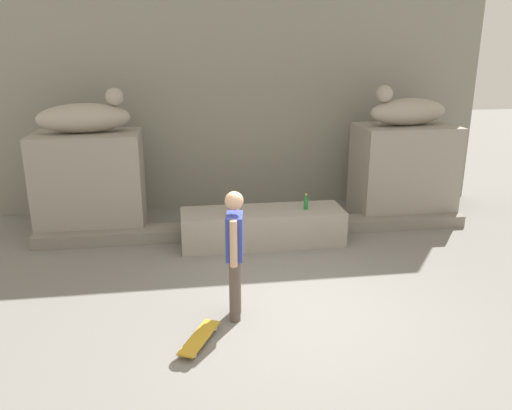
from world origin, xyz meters
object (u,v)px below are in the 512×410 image
object	(u,v)px
bottle_red	(230,210)
skateboard	(200,338)
statue_reclining_left	(86,117)
bottle_green	(306,203)
skater	(235,250)
statue_reclining_right	(407,111)

from	to	relation	value
bottle_red	skateboard	bearing A→B (deg)	-103.24
statue_reclining_left	skateboard	world-z (taller)	statue_reclining_left
skateboard	bottle_green	distance (m)	3.63
bottle_red	bottle_green	bearing A→B (deg)	8.41
bottle_green	statue_reclining_left	bearing A→B (deg)	162.99
statue_reclining_left	skater	xyz separation A→B (m)	(2.22, -3.56, -1.21)
bottle_green	skater	bearing A→B (deg)	-121.93
skateboard	bottle_green	xyz separation A→B (m)	(1.99, 2.96, 0.66)
skateboard	bottle_green	size ratio (longest dim) A/B	2.93
skater	skateboard	distance (m)	1.13
skater	bottle_red	world-z (taller)	skater
statue_reclining_left	bottle_green	size ratio (longest dim) A/B	6.05
statue_reclining_right	bottle_red	size ratio (longest dim) A/B	5.82
skater	skateboard	bearing A→B (deg)	147.78
statue_reclining_left	bottle_green	bearing A→B (deg)	-24.90
statue_reclining_right	bottle_red	bearing A→B (deg)	12.40
statue_reclining_right	bottle_red	xyz separation A→B (m)	(-3.56, -1.33, -1.41)
statue_reclining_left	skateboard	xyz separation A→B (m)	(1.74, -4.10, -2.07)
statue_reclining_left	statue_reclining_right	size ratio (longest dim) A/B	1.00
statue_reclining_left	bottle_green	xyz separation A→B (m)	(3.73, -1.14, -1.41)
bottle_red	bottle_green	world-z (taller)	bottle_red
statue_reclining_right	skater	xyz separation A→B (m)	(-3.73, -3.55, -1.21)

